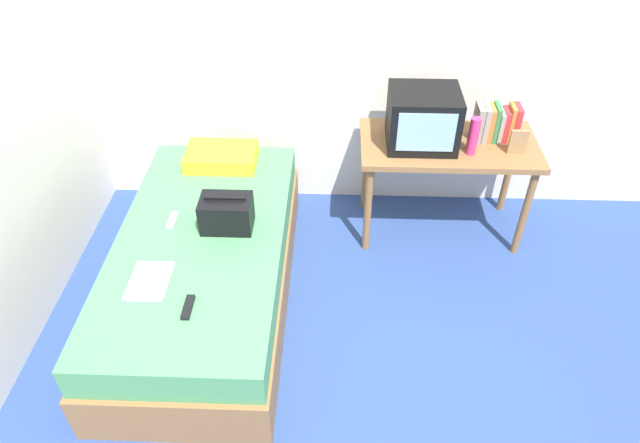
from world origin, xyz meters
TOP-DOWN VIEW (x-y plane):
  - ground_plane at (0.00, 0.00)m, footprint 8.00×8.00m
  - wall_back at (0.00, 2.00)m, footprint 5.20×0.10m
  - bed at (-0.98, 0.83)m, footprint 1.00×2.00m
  - desk at (0.55, 1.58)m, footprint 1.16×0.60m
  - tv at (0.35, 1.57)m, footprint 0.44×0.39m
  - water_bottle at (0.66, 1.46)m, footprint 0.07×0.07m
  - book_row at (0.84, 1.64)m, footprint 0.28×0.17m
  - picture_frame at (0.95, 1.46)m, footprint 0.11×0.02m
  - pillow at (-0.97, 1.59)m, footprint 0.47×0.31m
  - handbag at (-0.83, 0.92)m, footprint 0.30×0.20m
  - magazine at (-1.17, 0.45)m, footprint 0.21×0.29m
  - remote_dark at (-0.92, 0.27)m, footprint 0.04×0.16m
  - remote_silver at (-1.17, 0.95)m, footprint 0.04×0.14m

SIDE VIEW (x-z plane):
  - ground_plane at x=0.00m, z-range 0.00..0.00m
  - bed at x=-0.98m, z-range 0.00..0.52m
  - magazine at x=-1.17m, z-range 0.52..0.53m
  - remote_dark at x=-0.92m, z-range 0.52..0.54m
  - remote_silver at x=-1.17m, z-range 0.52..0.54m
  - pillow at x=-0.97m, z-range 0.52..0.63m
  - handbag at x=-0.83m, z-range 0.51..0.74m
  - desk at x=0.55m, z-range 0.27..1.00m
  - picture_frame at x=0.95m, z-range 0.73..0.89m
  - book_row at x=0.84m, z-range 0.72..0.97m
  - water_bottle at x=0.66m, z-range 0.73..0.98m
  - tv at x=0.35m, z-range 0.73..1.09m
  - wall_back at x=0.00m, z-range 0.00..2.60m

